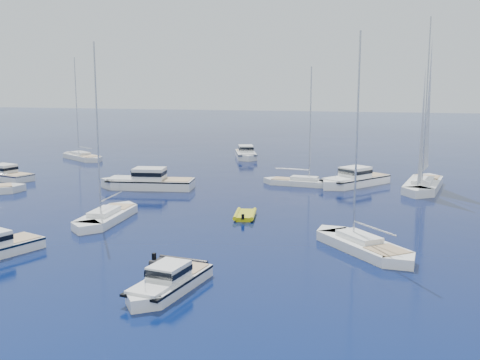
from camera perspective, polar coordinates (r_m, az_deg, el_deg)
name	(u,v)px	position (r m, az deg, el deg)	size (l,w,h in m)	color
ground	(235,293)	(33.59, -0.46, -11.06)	(400.00, 400.00, 0.00)	#091D56
motor_cruiser_near	(168,291)	(34.10, -7.11, -10.81)	(2.37, 7.73, 2.03)	silver
motor_cruiser_centre	(148,188)	(65.84, -9.06, -0.82)	(3.46, 11.32, 2.97)	silver
motor_cruiser_far_l	(3,179)	(76.62, -22.28, 0.05)	(2.82, 9.20, 2.41)	silver
motor_cruiser_distant	(354,186)	(68.03, 11.12, -0.54)	(3.22, 10.52, 2.76)	white
motor_cruiser_horizon	(246,158)	(90.80, 0.59, 2.19)	(2.91, 9.52, 2.50)	white
sailboat_fore	(107,221)	(51.43, -13.00, -3.92)	(2.76, 10.63, 15.62)	white
sailboat_mid_r	(362,250)	(42.43, 11.96, -6.80)	(2.81, 10.82, 15.91)	white
sailboat_centre	(301,185)	(67.41, 6.02, -0.50)	(2.48, 9.54, 14.02)	silver
sailboat_sails_r	(423,189)	(67.88, 17.57, -0.84)	(3.41, 13.11, 19.28)	white
sailboat_far_l	(82,159)	(92.37, -15.27, 1.98)	(2.83, 10.90, 16.02)	silver
tender_yellow	(245,217)	(51.40, 0.50, -3.68)	(2.18, 4.04, 0.95)	#C5C30B
tender_grey_near	(179,267)	(38.12, -6.07, -8.55)	(2.01, 3.66, 0.95)	black
tender_grey_far	(157,185)	(67.77, -8.21, -0.50)	(1.85, 3.30, 0.95)	black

